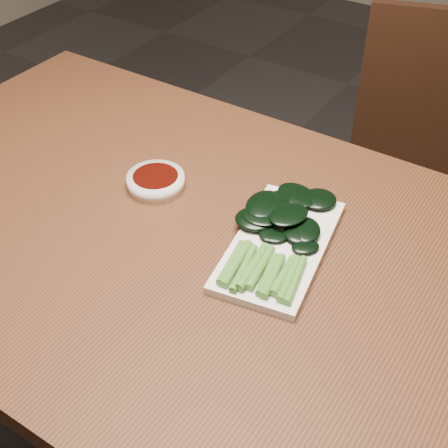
# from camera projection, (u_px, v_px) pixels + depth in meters

# --- Properties ---
(table) EXTENTS (1.40, 0.80, 0.75)m
(table) POSITION_uv_depth(u_px,v_px,m) (205.00, 272.00, 1.07)
(table) COLOR #4E2A16
(table) RESTS_ON ground
(chair_far) EXTENTS (0.56, 0.56, 0.89)m
(chair_far) POSITION_uv_depth(u_px,v_px,m) (432.00, 184.00, 1.57)
(chair_far) COLOR black
(chair_far) RESTS_ON ground
(sauce_bowl) EXTENTS (0.10, 0.10, 0.03)m
(sauce_bowl) POSITION_uv_depth(u_px,v_px,m) (156.00, 181.00, 1.12)
(sauce_bowl) COLOR white
(sauce_bowl) RESTS_ON table
(serving_plate) EXTENTS (0.19, 0.30, 0.01)m
(serving_plate) POSITION_uv_depth(u_px,v_px,m) (280.00, 246.00, 1.00)
(serving_plate) COLOR white
(serving_plate) RESTS_ON table
(gai_lan) EXTENTS (0.18, 0.31, 0.03)m
(gai_lan) POSITION_uv_depth(u_px,v_px,m) (277.00, 225.00, 1.01)
(gai_lan) COLOR #508E31
(gai_lan) RESTS_ON serving_plate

